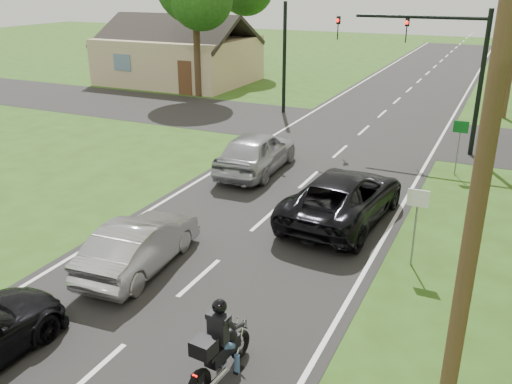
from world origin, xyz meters
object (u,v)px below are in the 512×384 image
utility_pole_near (490,126)px  sign_white (417,209)px  traffic_signal (437,54)px  sign_green (460,135)px  silver_sedan (140,244)px  silver_suv (256,152)px  dark_suv (343,197)px  motorcycle_rider (218,350)px

utility_pole_near → sign_white: 6.26m
traffic_signal → utility_pole_near: (2.86, -16.00, 0.95)m
utility_pole_near → sign_green: size_ratio=4.71×
silver_sedan → utility_pole_near: (7.83, -1.80, 4.40)m
silver_suv → utility_pole_near: bearing=127.1°
silver_sedan → sign_green: (6.53, 11.18, 0.92)m
dark_suv → sign_white: bearing=145.0°
dark_suv → silver_sedan: size_ratio=1.35×
dark_suv → silver_suv: size_ratio=1.14×
motorcycle_rider → sign_green: bearing=84.7°
dark_suv → utility_pole_near: (3.99, -7.00, 4.31)m
motorcycle_rider → dark_suv: bearing=95.7°
traffic_signal → utility_pole_near: utility_pole_near is taller
traffic_signal → utility_pole_near: size_ratio=0.64×
silver_sedan → sign_white: 7.14m
dark_suv → motorcycle_rider: bearing=94.5°
dark_suv → utility_pole_near: utility_pole_near is taller
silver_sedan → sign_white: sign_white is taller
silver_suv → silver_sedan: bearing=90.9°
silver_suv → traffic_signal: size_ratio=0.75×
silver_sedan → traffic_signal: size_ratio=0.64×
dark_suv → sign_white: (2.49, -2.02, 0.82)m
silver_suv → sign_green: 7.72m
silver_sedan → utility_pole_near: 9.16m
sign_white → sign_green: 8.00m
silver_suv → sign_green: bearing=-160.0°
dark_suv → utility_pole_near: 9.14m
silver_sedan → sign_green: bearing=-125.2°
silver_suv → sign_green: (7.08, 2.99, 0.77)m
sign_green → silver_suv: bearing=-157.1°
dark_suv → silver_suv: (-4.39, 2.99, 0.06)m
dark_suv → sign_green: 6.61m
silver_sedan → motorcycle_rider: bearing=138.8°
traffic_signal → sign_green: 4.24m
motorcycle_rider → silver_sedan: 4.84m
silver_sedan → utility_pole_near: bearing=162.2°
dark_suv → sign_green: bearing=-110.2°
traffic_signal → utility_pole_near: 16.28m
sign_green → silver_sedan: bearing=-120.3°
sign_white → silver_sedan: bearing=-153.3°
sign_white → sign_green: same height
dark_suv → sign_white: sign_white is taller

